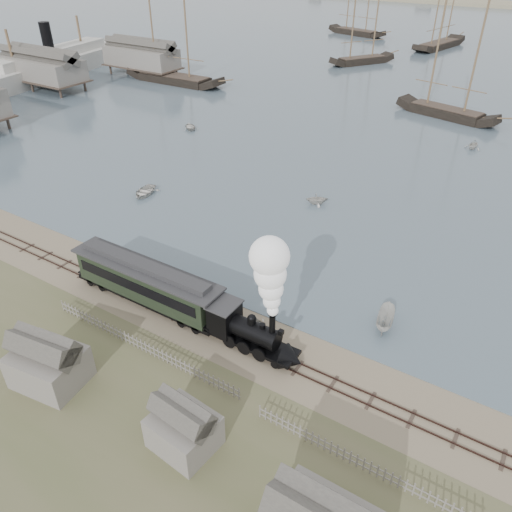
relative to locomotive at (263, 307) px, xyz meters
The scene contains 21 objects.
ground 5.45m from the locomotive, 132.74° to the left, with size 600.00×600.00×0.00m, color gray.
rail_track 5.04m from the locomotive, behind, with size 120.00×1.80×0.16m.
picket_fence_west 10.82m from the locomotive, 149.08° to the right, with size 19.00×0.10×1.20m, color gray, non-canonical shape.
picket_fence_east 12.89m from the locomotive, 27.31° to the right, with size 15.00×0.10×1.20m, color gray, non-canonical shape.
shed_left 16.84m from the locomotive, 137.13° to the right, with size 5.00×4.00×4.10m, color gray, non-canonical shape.
shed_mid 11.06m from the locomotive, 89.13° to the right, with size 4.00×3.50×3.60m, color gray, non-canonical shape.
western_wharf 88.46m from the locomotive, 151.65° to the left, with size 36.00×56.00×8.00m, color gray, non-canonical shape.
locomotive is the anchor object (origin of this frame).
passenger_coach 12.46m from the locomotive, behind, with size 15.55×3.00×3.78m.
beached_dinghy 4.92m from the locomotive, 132.22° to the left, with size 3.69×2.64×0.77m, color beige.
steamship 105.10m from the locomotive, 149.82° to the left, with size 53.17×8.86×11.63m, color beige, non-canonical shape.
rowboat_0 32.79m from the locomotive, 149.74° to the left, with size 4.16×2.97×0.86m, color beige.
rowboat_1 27.45m from the locomotive, 107.45° to the left, with size 2.74×2.37×1.45m, color beige.
rowboat_2 11.61m from the locomotive, 49.61° to the left, with size 3.64×1.37×1.41m, color beige.
rowboat_6 56.21m from the locomotive, 134.64° to the left, with size 3.51×2.51×0.73m, color beige.
rowboat_7 56.25m from the locomotive, 85.93° to the left, with size 2.76×2.38×1.46m, color beige.
schooner_0 88.48m from the locomotive, 134.73° to the left, with size 24.64×5.69×20.00m, color black, non-canonical shape.
schooner_1 109.12m from the locomotive, 108.20° to the left, with size 17.81×4.11×20.00m, color black, non-canonical shape.
schooner_2 70.39m from the locomotive, 93.20° to the left, with size 18.87×4.36×20.00m, color black, non-canonical shape.
schooner_6 152.88m from the locomotive, 110.03° to the left, with size 20.67×4.77×20.00m, color black, non-canonical shape.
schooner_7 137.69m from the locomotive, 99.65° to the left, with size 24.06×5.55×20.00m, color black, non-canonical shape.
Camera 1 is at (17.14, -27.15, 28.42)m, focal length 35.00 mm.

